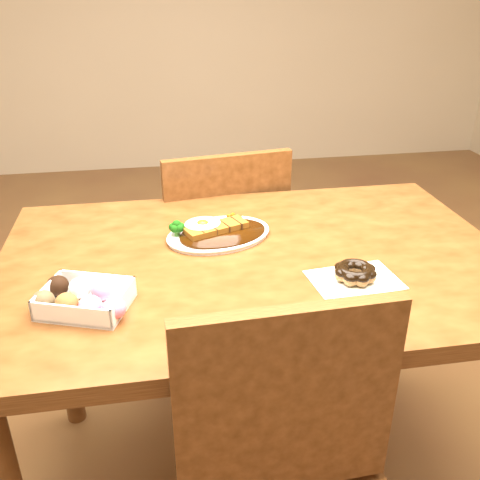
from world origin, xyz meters
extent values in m
plane|color=brown|center=(0.00, 0.00, 0.00)|extent=(6.00, 6.00, 0.00)
cube|color=#44240D|center=(0.00, 0.00, 0.73)|extent=(1.20, 0.80, 0.04)
cylinder|color=#44240D|center=(-0.54, 0.34, 0.35)|extent=(0.06, 0.06, 0.71)
cylinder|color=#44240D|center=(0.54, 0.34, 0.35)|extent=(0.06, 0.06, 0.71)
cube|color=#44240D|center=(-0.03, 0.60, 0.43)|extent=(0.48, 0.48, 0.04)
cylinder|color=#44240D|center=(0.11, 0.79, 0.21)|extent=(0.04, 0.04, 0.41)
cylinder|color=#44240D|center=(-0.22, 0.74, 0.21)|extent=(0.04, 0.04, 0.41)
cylinder|color=#44240D|center=(0.16, 0.46, 0.21)|extent=(0.04, 0.04, 0.41)
cylinder|color=#44240D|center=(-0.17, 0.41, 0.21)|extent=(0.04, 0.04, 0.41)
cube|color=#44240D|center=(0.00, 0.41, 0.67)|extent=(0.40, 0.09, 0.40)
cube|color=#44240D|center=(-0.02, -0.41, 0.67)|extent=(0.40, 0.05, 0.40)
ellipsoid|color=white|center=(-0.07, 0.11, 0.76)|extent=(0.31, 0.26, 0.01)
ellipsoid|color=black|center=(-0.06, 0.10, 0.76)|extent=(0.26, 0.22, 0.01)
cube|color=#6B380C|center=(-0.08, 0.12, 0.77)|extent=(0.17, 0.11, 0.02)
ellipsoid|color=white|center=(-0.11, 0.13, 0.78)|extent=(0.11, 0.10, 0.01)
ellipsoid|color=#FFB214|center=(-0.11, 0.13, 0.78)|extent=(0.03, 0.03, 0.02)
cube|color=white|center=(-0.38, -0.16, 0.77)|extent=(0.20, 0.18, 0.04)
ellipsoid|color=black|center=(-0.45, -0.17, 0.78)|extent=(0.05, 0.05, 0.04)
ellipsoid|color=brown|center=(-0.41, -0.18, 0.78)|extent=(0.05, 0.05, 0.04)
ellipsoid|color=pink|center=(-0.36, -0.20, 0.78)|extent=(0.05, 0.05, 0.04)
ellipsoid|color=pink|center=(-0.32, -0.22, 0.78)|extent=(0.05, 0.05, 0.04)
ellipsoid|color=black|center=(-0.43, -0.11, 0.78)|extent=(0.05, 0.05, 0.04)
ellipsoid|color=beige|center=(-0.39, -0.13, 0.78)|extent=(0.05, 0.05, 0.04)
ellipsoid|color=pink|center=(-0.34, -0.14, 0.78)|extent=(0.05, 0.05, 0.04)
cube|color=silver|center=(0.19, -0.15, 0.75)|extent=(0.20, 0.15, 0.00)
torus|color=olive|center=(0.19, -0.15, 0.77)|extent=(0.10, 0.10, 0.03)
torus|color=black|center=(0.19, -0.15, 0.78)|extent=(0.09, 0.09, 0.02)
camera|label=1|loc=(-0.23, -1.10, 1.34)|focal=40.00mm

